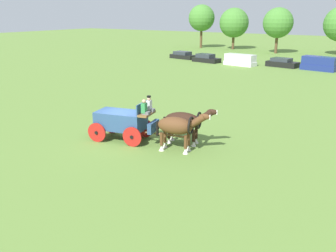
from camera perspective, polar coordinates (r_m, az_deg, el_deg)
ground_plane at (r=22.55m, az=-7.09°, el=-2.03°), size 220.00×220.00×0.00m
show_wagon at (r=22.13m, az=-6.81°, el=0.79°), size 5.81×2.55×2.72m
draft_horse_near at (r=21.33m, az=2.61°, el=0.70°), size 3.13×1.40×2.19m
draft_horse_off at (r=20.13m, az=1.46°, el=-0.13°), size 2.98×1.37×2.25m
parked_vehicle_a at (r=61.45m, az=2.31°, el=10.68°), size 4.59×2.56×1.13m
parked_vehicle_b at (r=57.30m, az=5.82°, el=10.19°), size 4.45×2.42×1.23m
parked_vehicle_c at (r=54.37m, az=10.92°, el=9.85°), size 4.71×2.43×1.57m
parked_vehicle_d at (r=54.35m, az=17.01°, el=9.17°), size 4.49×2.56×1.21m
parked_vehicle_e at (r=52.55m, az=22.07°, el=8.79°), size 4.63×2.48×1.78m
tree_a at (r=79.73m, az=5.14°, el=16.06°), size 5.30×5.30×8.66m
tree_b at (r=77.66m, az=10.03°, el=15.22°), size 5.74×5.74×8.02m
tree_c at (r=71.59m, az=16.42°, el=14.83°), size 5.32×5.32×8.01m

